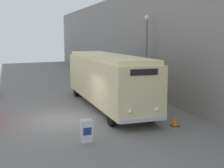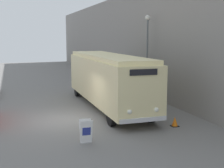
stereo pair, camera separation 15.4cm
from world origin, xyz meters
The scene contains 6 objects.
ground_plane centered at (0.00, 0.00, 0.00)m, with size 80.00×80.00×0.00m, color slate.
building_wall_right centered at (7.23, 10.00, 4.06)m, with size 0.30×60.00×8.13m.
vintage_bus centered at (3.04, 2.25, 1.86)m, with size 2.46×11.21×3.31m.
sign_board centered at (0.18, -3.93, 0.48)m, with size 0.50×0.37×1.00m.
streetlamp centered at (6.46, 3.83, 3.87)m, with size 0.36×0.36×5.89m.
traffic_cone centered at (4.93, -2.93, 0.24)m, with size 0.36×0.36×0.48m.
Camera 2 is at (-2.71, -16.21, 4.40)m, focal length 50.00 mm.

